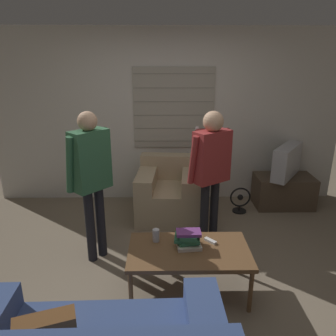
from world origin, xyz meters
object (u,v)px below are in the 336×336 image
floor_fan (240,201)px  tv (287,161)px  person_right_standing (211,162)px  person_left_standing (91,170)px  book_stack (188,239)px  spare_remote (210,241)px  armchair_beige (169,193)px  soda_can (156,235)px  coffee_table (189,253)px

floor_fan → tv: bearing=16.2°
tv → person_right_standing: (-1.26, -0.99, 0.31)m
person_left_standing → book_stack: size_ratio=6.36×
person_left_standing → spare_remote: person_left_standing is taller
armchair_beige → spare_remote: 1.53m
armchair_beige → floor_fan: bearing=-170.1°
armchair_beige → soda_can: 1.47m
armchair_beige → book_stack: armchair_beige is taller
armchair_beige → book_stack: bearing=100.1°
coffee_table → book_stack: book_stack is taller
tv → book_stack: 2.43m
person_right_standing → floor_fan: 1.28m
spare_remote → floor_fan: spare_remote is taller
armchair_beige → spare_remote: (0.37, -1.47, 0.13)m
person_left_standing → book_stack: (0.98, -0.54, -0.49)m
tv → spare_remote: 2.24m
armchair_beige → person_left_standing: person_left_standing is taller
book_stack → person_right_standing: bearing=70.1°
tv → soda_can: (-1.87, -1.75, -0.18)m
coffee_table → person_left_standing: 1.30m
book_stack → floor_fan: size_ratio=0.69×
armchair_beige → book_stack: 1.57m
person_right_standing → person_left_standing: bearing=160.3°
coffee_table → book_stack: size_ratio=4.33×
armchair_beige → book_stack: (0.15, -1.55, 0.20)m
person_left_standing → book_stack: person_left_standing is taller
armchair_beige → coffee_table: (0.16, -1.60, 0.08)m
tv → coffee_table: bearing=-3.3°
person_left_standing → soda_can: bearing=-80.2°
coffee_table → spare_remote: (0.21, 0.13, 0.05)m
soda_can → floor_fan: (1.18, 1.55, -0.35)m
armchair_beige → person_left_standing: (-0.83, -1.01, 0.69)m
armchair_beige → floor_fan: 1.05m
tv → spare_remote: bearing=-1.1°
tv → person_left_standing: size_ratio=0.45×
spare_remote → floor_fan: size_ratio=0.33×
person_right_standing → book_stack: 1.03m
person_right_standing → spare_remote: person_right_standing is taller
spare_remote → tv: bearing=10.3°
person_right_standing → soda_can: 1.09m
book_stack → person_left_standing: bearing=151.1°
armchair_beige → coffee_table: size_ratio=0.82×
tv → book_stack: size_ratio=2.85×
book_stack → spare_remote: 0.24m
person_right_standing → armchair_beige: bearing=90.1°
coffee_table → person_left_standing: bearing=148.9°
spare_remote → book_stack: bearing=156.1°
spare_remote → floor_fan: 1.73m
floor_fan → spare_remote: bearing=-112.7°
person_left_standing → spare_remote: size_ratio=13.34×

